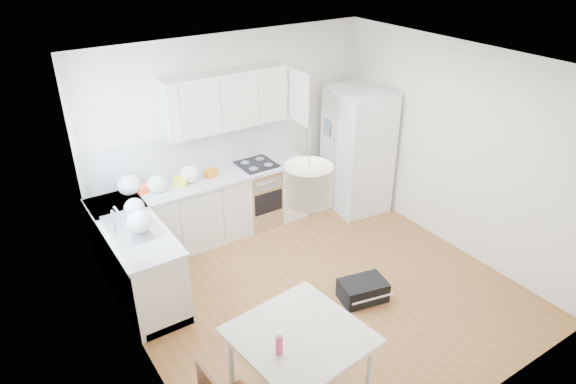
# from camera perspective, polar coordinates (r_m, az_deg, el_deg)

# --- Properties ---
(floor) EXTENTS (4.20, 4.20, 0.00)m
(floor) POSITION_cam_1_polar(r_m,az_deg,el_deg) (6.31, 3.58, -10.78)
(floor) COLOR brown
(floor) RESTS_ON ground
(ceiling) EXTENTS (4.20, 4.20, 0.00)m
(ceiling) POSITION_cam_1_polar(r_m,az_deg,el_deg) (5.09, 4.49, 13.72)
(ceiling) COLOR white
(ceiling) RESTS_ON wall_back
(wall_back) EXTENTS (4.20, 0.00, 4.20)m
(wall_back) POSITION_cam_1_polar(r_m,az_deg,el_deg) (7.20, -6.20, 6.63)
(wall_back) COLOR silver
(wall_back) RESTS_ON floor
(wall_left) EXTENTS (0.00, 4.20, 4.20)m
(wall_left) POSITION_cam_1_polar(r_m,az_deg,el_deg) (4.76, -16.75, -6.37)
(wall_left) COLOR silver
(wall_left) RESTS_ON floor
(wall_right) EXTENTS (0.00, 4.20, 4.20)m
(wall_right) POSITION_cam_1_polar(r_m,az_deg,el_deg) (6.94, 17.99, 4.58)
(wall_right) COLOR silver
(wall_right) RESTS_ON floor
(window_glassblock) EXTENTS (0.02, 1.00, 1.00)m
(window_glassblock) POSITION_cam_1_polar(r_m,az_deg,el_deg) (5.57, -20.93, 2.84)
(window_glassblock) COLOR #BFE0F9
(window_glassblock) RESTS_ON wall_left
(cabinets_back) EXTENTS (3.00, 0.60, 0.88)m
(cabinets_back) POSITION_cam_1_polar(r_m,az_deg,el_deg) (7.11, -8.97, -1.97)
(cabinets_back) COLOR beige
(cabinets_back) RESTS_ON floor
(cabinets_left) EXTENTS (0.60, 1.80, 0.88)m
(cabinets_left) POSITION_cam_1_polar(r_m,az_deg,el_deg) (6.30, -16.52, -7.19)
(cabinets_left) COLOR beige
(cabinets_left) RESTS_ON floor
(counter_back) EXTENTS (3.02, 0.64, 0.04)m
(counter_back) POSITION_cam_1_polar(r_m,az_deg,el_deg) (6.89, -9.24, 1.35)
(counter_back) COLOR #B5B7BA
(counter_back) RESTS_ON cabinets_back
(counter_left) EXTENTS (0.64, 1.82, 0.04)m
(counter_left) POSITION_cam_1_polar(r_m,az_deg,el_deg) (6.05, -17.10, -3.61)
(counter_left) COLOR #B5B7BA
(counter_left) RESTS_ON cabinets_left
(backsplash_back) EXTENTS (3.00, 0.01, 0.58)m
(backsplash_back) POSITION_cam_1_polar(r_m,az_deg,el_deg) (7.01, -10.46, 4.50)
(backsplash_back) COLOR white
(backsplash_back) RESTS_ON wall_back
(backsplash_left) EXTENTS (0.01, 1.80, 0.58)m
(backsplash_left) POSITION_cam_1_polar(r_m,az_deg,el_deg) (5.85, -20.23, -1.79)
(backsplash_left) COLOR white
(backsplash_left) RESTS_ON wall_left
(upper_cabinets) EXTENTS (1.70, 0.32, 0.75)m
(upper_cabinets) POSITION_cam_1_polar(r_m,az_deg,el_deg) (6.82, -6.92, 10.08)
(upper_cabinets) COLOR beige
(upper_cabinets) RESTS_ON wall_back
(range_oven) EXTENTS (0.50, 0.61, 0.88)m
(range_oven) POSITION_cam_1_polar(r_m,az_deg,el_deg) (7.42, -3.40, -0.30)
(range_oven) COLOR silver
(range_oven) RESTS_ON floor
(sink) EXTENTS (0.50, 0.80, 0.16)m
(sink) POSITION_cam_1_polar(r_m,az_deg,el_deg) (6.00, -16.97, -3.70)
(sink) COLOR silver
(sink) RESTS_ON counter_left
(refrigerator) EXTENTS (0.99, 1.03, 1.85)m
(refrigerator) POSITION_cam_1_polar(r_m,az_deg,el_deg) (7.74, 7.70, 4.70)
(refrigerator) COLOR white
(refrigerator) RESTS_ON floor
(dining_table) EXTENTS (1.14, 1.14, 0.82)m
(dining_table) POSITION_cam_1_polar(r_m,az_deg,el_deg) (4.60, 1.32, -16.33)
(dining_table) COLOR beige
(dining_table) RESTS_ON floor
(drink_bottle) EXTENTS (0.08, 0.08, 0.22)m
(drink_bottle) POSITION_cam_1_polar(r_m,az_deg,el_deg) (4.30, -0.99, -16.42)
(drink_bottle) COLOR #D83C6E
(drink_bottle) RESTS_ON dining_table
(gym_bag) EXTENTS (0.60, 0.45, 0.25)m
(gym_bag) POSITION_cam_1_polar(r_m,az_deg,el_deg) (6.16, 8.31, -10.76)
(gym_bag) COLOR black
(gym_bag) RESTS_ON floor
(pendant_lamp) EXTENTS (0.45, 0.45, 0.29)m
(pendant_lamp) POSITION_cam_1_polar(r_m,az_deg,el_deg) (3.88, 2.30, 0.92)
(pendant_lamp) COLOR #C6B398
(pendant_lamp) RESTS_ON ceiling
(grocery_bag_a) EXTENTS (0.29, 0.25, 0.26)m
(grocery_bag_a) POSITION_cam_1_polar(r_m,az_deg,el_deg) (6.64, -17.26, 0.76)
(grocery_bag_a) COLOR white
(grocery_bag_a) RESTS_ON counter_back
(grocery_bag_b) EXTENTS (0.24, 0.21, 0.22)m
(grocery_bag_b) POSITION_cam_1_polar(r_m,az_deg,el_deg) (6.60, -14.34, 0.82)
(grocery_bag_b) COLOR white
(grocery_bag_b) RESTS_ON counter_back
(grocery_bag_c) EXTENTS (0.26, 0.22, 0.23)m
(grocery_bag_c) POSITION_cam_1_polar(r_m,az_deg,el_deg) (6.77, -10.85, 1.96)
(grocery_bag_c) COLOR white
(grocery_bag_c) RESTS_ON counter_back
(grocery_bag_d) EXTENTS (0.23, 0.20, 0.21)m
(grocery_bag_d) POSITION_cam_1_polar(r_m,az_deg,el_deg) (6.17, -16.71, -1.60)
(grocery_bag_d) COLOR white
(grocery_bag_d) RESTS_ON counter_back
(grocery_bag_e) EXTENTS (0.28, 0.24, 0.25)m
(grocery_bag_e) POSITION_cam_1_polar(r_m,az_deg,el_deg) (5.81, -16.19, -3.18)
(grocery_bag_e) COLOR white
(grocery_bag_e) RESTS_ON counter_left
(snack_orange) EXTENTS (0.18, 0.13, 0.11)m
(snack_orange) POSITION_cam_1_polar(r_m,az_deg,el_deg) (6.89, -8.59, 2.08)
(snack_orange) COLOR #CC5F12
(snack_orange) RESTS_ON counter_back
(snack_yellow) EXTENTS (0.20, 0.19, 0.12)m
(snack_yellow) POSITION_cam_1_polar(r_m,az_deg,el_deg) (6.73, -11.89, 1.16)
(snack_yellow) COLOR yellow
(snack_yellow) RESTS_ON counter_back
(snack_red) EXTENTS (0.16, 0.13, 0.10)m
(snack_red) POSITION_cam_1_polar(r_m,az_deg,el_deg) (6.66, -15.78, 0.30)
(snack_red) COLOR #E1461C
(snack_red) RESTS_ON counter_back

